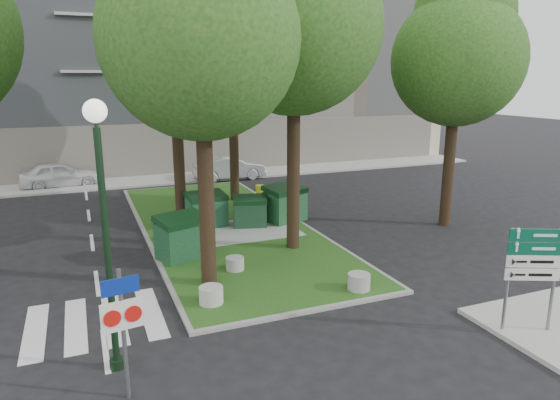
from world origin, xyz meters
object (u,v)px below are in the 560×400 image
tree_street_right (459,47)px  bollard_left (211,295)px  dumpster_d (285,203)px  bollard_mid (235,263)px  litter_bin (260,193)px  tree_median_near_right (296,8)px  dumpster_a (182,237)px  dumpster_b (207,210)px  traffic_sign_pole (122,317)px  street_lamp (103,207)px  tree_median_near_left (203,19)px  tree_median_mid (175,47)px  bollard_right (359,282)px  dumpster_c (250,211)px  directional_sign (533,264)px  car_silver (229,168)px  car_white (60,175)px  tree_median_far (233,22)px

tree_street_right → bollard_left: (-10.87, -3.87, -6.64)m
dumpster_d → bollard_mid: 5.67m
tree_street_right → litter_bin: (-5.89, 6.08, -6.47)m
tree_median_near_right → dumpster_a: size_ratio=6.18×
dumpster_b → traffic_sign_pole: 10.83m
dumpster_a → dumpster_d: 5.50m
street_lamp → traffic_sign_pole: street_lamp is taller
tree_median_near_left → dumpster_a: bearing=98.7°
bollard_left → street_lamp: street_lamp is taller
bollard_left → litter_bin: (4.98, 9.95, 0.16)m
tree_median_mid → bollard_mid: bearing=-86.1°
bollard_right → street_lamp: street_lamp is taller
tree_street_right → traffic_sign_pole: 15.92m
dumpster_c → street_lamp: bearing=-109.5°
dumpster_a → dumpster_c: (3.20, 2.59, -0.12)m
dumpster_a → street_lamp: size_ratio=0.34×
tree_median_near_right → bollard_mid: bearing=-152.4°
bollard_mid → litter_bin: 8.76m
litter_bin → traffic_sign_pole: size_ratio=0.30×
bollard_left → directional_sign: bearing=-32.6°
dumpster_a → street_lamp: bearing=-133.8°
tree_median_near_left → street_lamp: tree_median_near_left is taller
tree_median_mid → bollard_mid: tree_median_mid is taller
dumpster_b → car_silver: bearing=61.3°
tree_street_right → dumpster_d: 9.02m
tree_median_mid → bollard_mid: 8.88m
bollard_mid → car_silver: size_ratio=0.13×
dumpster_d → bollard_mid: bearing=-147.7°
car_white → traffic_sign_pole: bearing=179.6°
tree_median_far → dumpster_c: tree_median_far is taller
tree_median_far → dumpster_c: bearing=-100.6°
dumpster_c → dumpster_d: 1.58m
tree_median_near_right → directional_sign: 10.10m
tree_median_near_left → dumpster_c: bearing=60.0°
dumpster_a → bollard_right: dumpster_a is taller
tree_street_right → car_silver: (-5.59, 12.27, -6.29)m
tree_median_mid → dumpster_c: 6.88m
tree_median_far → car_silver: tree_median_far is taller
bollard_right → directional_sign: directional_sign is taller
tree_median_near_left → bollard_mid: bearing=35.5°
tree_median_near_left → dumpster_d: (4.41, 5.07, -6.47)m
tree_median_far → car_white: 12.94m
street_lamp → traffic_sign_pole: bearing=-83.9°
directional_sign → car_white: (-10.43, 21.73, -1.06)m
tree_median_far → dumpster_a: size_ratio=6.43×
tree_median_mid → bollard_mid: size_ratio=17.87×
dumpster_c → bollard_right: bearing=-68.0°
tree_median_far → dumpster_c: size_ratio=7.91×
dumpster_d → directional_sign: size_ratio=0.78×
tree_street_right → litter_bin: 10.66m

